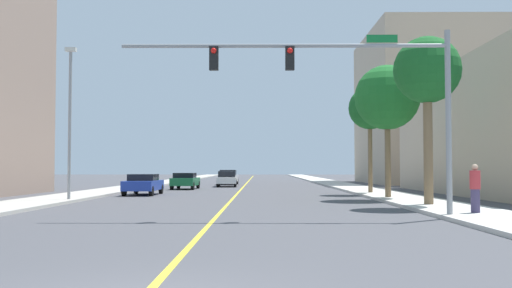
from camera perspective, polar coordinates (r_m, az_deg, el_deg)
The scene contains 15 objects.
ground at distance 49.46m, azimuth -1.39°, elevation -4.43°, with size 192.00×192.00×0.00m, color #47474C.
sidewalk_left at distance 50.67m, azimuth -12.23°, elevation -4.25°, with size 3.32×168.00×0.15m, color #B2ADA3.
sidewalk_right at distance 50.06m, azimuth 9.58°, elevation -4.29°, with size 3.32×168.00×0.15m, color beige.
lane_marking_center at distance 49.46m, azimuth -1.39°, elevation -4.43°, with size 0.16×144.00×0.01m, color yellow.
building_right_far at distance 68.32m, azimuth 17.06°, elevation 3.43°, with size 14.44×18.76×17.12m, color tan.
traffic_signal_mast at distance 20.58m, azimuth 8.88°, elevation 6.45°, with size 11.68×0.36×6.52m.
street_lamp at distance 31.30m, azimuth -18.09°, elevation 2.79°, with size 0.56×0.28×7.92m.
palm_near at distance 27.06m, azimuth 16.73°, elevation 6.87°, with size 3.02×3.02×7.56m.
palm_mid at distance 32.74m, azimuth 12.97°, elevation 4.50°, with size 3.62×3.62×7.36m.
palm_far at distance 38.72m, azimuth 11.30°, elevation 3.45°, with size 2.83×2.83×7.00m.
car_silver at distance 59.79m, azimuth -2.77°, elevation -3.31°, with size 1.94×4.41×1.54m.
car_blue at distance 38.01m, azimuth -11.18°, elevation -3.93°, with size 1.94×4.47×1.36m.
car_green at distance 47.37m, azimuth -7.08°, elevation -3.64°, with size 2.03×4.12×1.35m.
car_white at distance 53.43m, azimuth -2.93°, elevation -3.47°, with size 1.95×4.62×1.44m.
pedestrian at distance 22.24m, azimuth 21.04°, elevation -4.15°, with size 0.38×0.38×1.76m.
Camera 1 is at (1.62, -7.40, 1.79)m, focal length 40.04 mm.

